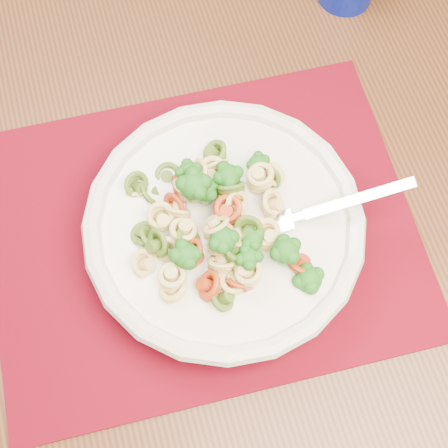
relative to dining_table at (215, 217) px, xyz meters
name	(u,v)px	position (x,y,z in m)	size (l,w,h in m)	color
dining_table	(215,217)	(0.00, 0.00, 0.00)	(1.38, 0.92, 0.78)	#4B2E15
placemat	(203,232)	(-0.03, -0.06, 0.12)	(0.45, 0.35, 0.00)	#53030C
pasta_bowl	(224,227)	(-0.01, -0.07, 0.15)	(0.29, 0.29, 0.05)	silver
pasta_broccoli_heap	(224,222)	(-0.01, -0.07, 0.16)	(0.24, 0.24, 0.06)	#CCB965
fork	(281,222)	(0.04, -0.09, 0.16)	(0.19, 0.02, 0.01)	silver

